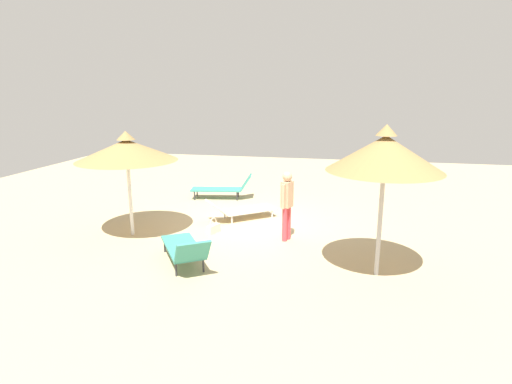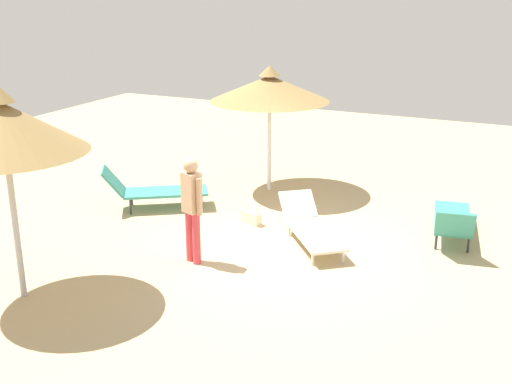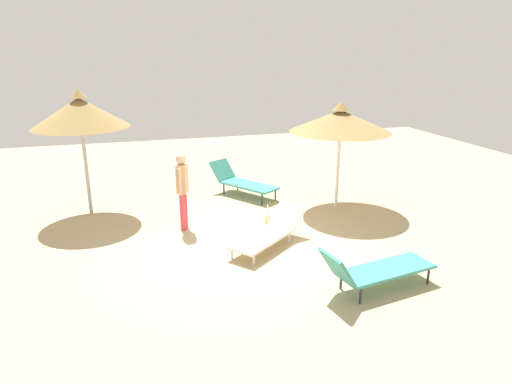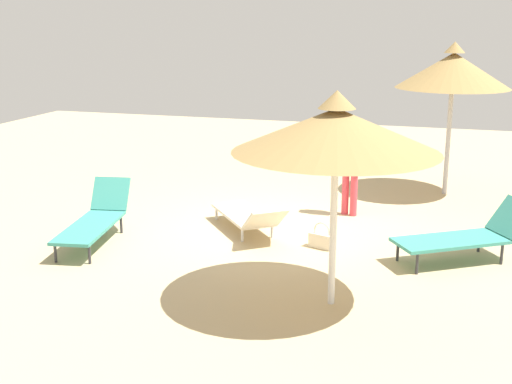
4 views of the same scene
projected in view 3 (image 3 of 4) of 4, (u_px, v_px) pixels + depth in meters
ground at (249, 244)px, 9.80m from camera, size 24.00×24.00×0.10m
parasol_umbrella_back at (341, 121)px, 11.29m from camera, size 2.54×2.54×2.72m
parasol_umbrella_edge at (80, 113)px, 10.67m from camera, size 2.26×2.26×3.08m
lounge_chair_front at (374, 269)px, 7.73m from camera, size 2.19×0.97×0.86m
lounge_chair_near_left at (242, 181)px, 12.77m from camera, size 1.71×2.10×0.88m
lounge_chair_far_right at (269, 232)px, 9.49m from camera, size 1.98×1.76×0.67m
person_standing_far_left at (182, 186)px, 10.19m from camera, size 0.31×0.44×1.76m
handbag at (268, 216)px, 10.88m from camera, size 0.27×0.44×0.43m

